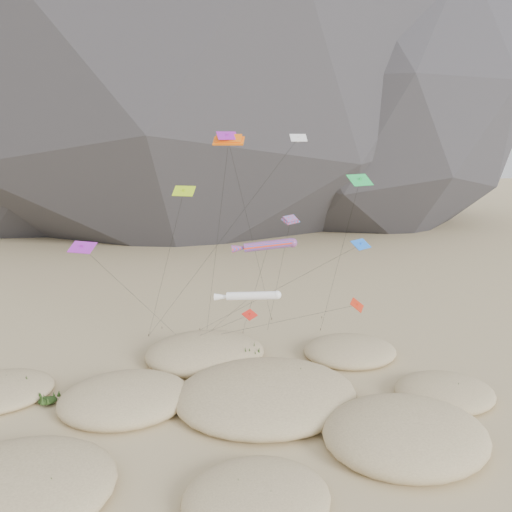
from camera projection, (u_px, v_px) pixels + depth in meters
The scene contains 9 objects.
ground at pixel (260, 432), 42.52m from camera, with size 500.00×500.00×0.00m, color #CCB789.
dunes at pixel (233, 405), 45.61m from camera, with size 52.71×34.13×3.76m.
dune_grass at pixel (252, 399), 46.21m from camera, with size 43.42×27.95×1.53m.
kite_stakes at pixel (233, 329), 65.48m from camera, with size 23.78×5.69×0.30m.
rainbow_tube_kite at pixel (266, 245), 52.71m from camera, with size 7.01×10.17×14.22m.
white_tube_kite at pixel (249, 296), 50.43m from camera, with size 6.83×13.18×9.62m.
orange_parafoil at pixel (228, 142), 47.80m from camera, with size 3.17×13.82×24.88m.
multi_parafoil at pixel (290, 221), 53.64m from camera, with size 2.40×9.86×16.42m.
delta_kites at pixel (267, 222), 50.07m from camera, with size 31.18×21.19×25.07m.
Camera 1 is at (-8.10, -37.12, 24.32)m, focal length 35.00 mm.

